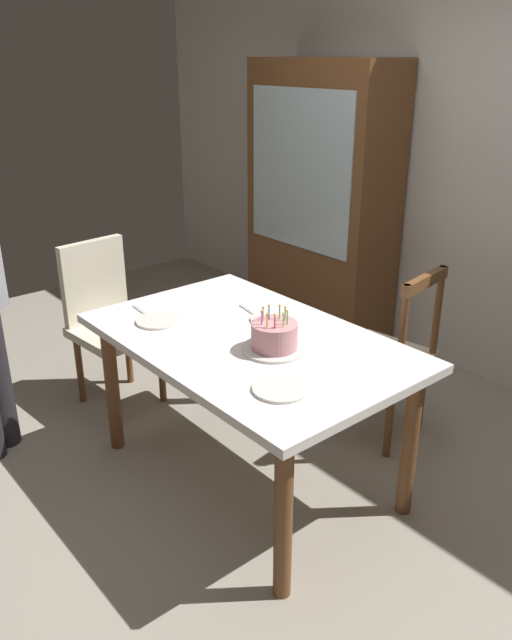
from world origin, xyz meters
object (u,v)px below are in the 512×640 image
object	(u,v)px
birthday_cake	(274,338)
china_cabinet	(321,203)
chair_spindle_back	(386,357)
plate_near_celebrant	(159,320)
plate_far_side	(273,319)
chair_upholstered	(107,315)
plate_near_guest	(281,389)
dining_table	(249,356)

from	to	relation	value
birthday_cake	china_cabinet	size ratio (longest dim) A/B	0.15
chair_spindle_back	birthday_cake	bearing A→B (deg)	-89.36
plate_near_celebrant	plate_far_side	size ratio (longest dim) A/B	1.00
plate_near_celebrant	chair_upholstered	xyz separation A→B (m)	(-0.73, 0.09, -0.22)
plate_near_celebrant	china_cabinet	distance (m)	1.91
plate_far_side	china_cabinet	world-z (taller)	china_cabinet
china_cabinet	plate_near_guest	bearing A→B (deg)	-48.95
plate_near_guest	dining_table	bearing A→B (deg)	154.66
dining_table	chair_upholstered	xyz separation A→B (m)	(-1.14, -0.13, -0.12)
birthday_cake	chair_upholstered	distance (m)	1.34
birthday_cake	chair_upholstered	bearing A→B (deg)	-174.57
dining_table	plate_near_guest	world-z (taller)	plate_near_guest
plate_near_guest	chair_upholstered	xyz separation A→B (m)	(-1.59, 0.09, -0.22)
plate_far_side	chair_upholstered	distance (m)	1.14
chair_upholstered	chair_spindle_back	bearing A→B (deg)	35.37
plate_near_celebrant	chair_spindle_back	bearing A→B (deg)	60.39
dining_table	plate_near_guest	xyz separation A→B (m)	(0.45, -0.21, 0.10)
plate_far_side	plate_near_guest	xyz separation A→B (m)	(0.52, -0.43, 0.00)
plate_near_guest	china_cabinet	xyz separation A→B (m)	(-1.54, 1.77, 0.19)
birthday_cake	china_cabinet	xyz separation A→B (m)	(-1.26, 1.56, 0.14)
birthday_cake	plate_near_celebrant	xyz separation A→B (m)	(-0.58, -0.21, -0.05)
plate_far_side	chair_upholstered	world-z (taller)	chair_upholstered
chair_upholstered	china_cabinet	distance (m)	1.73
plate_near_celebrant	plate_far_side	bearing A→B (deg)	51.63
dining_table	plate_far_side	xyz separation A→B (m)	(-0.07, 0.21, 0.10)
china_cabinet	birthday_cake	bearing A→B (deg)	-50.96
dining_table	birthday_cake	world-z (taller)	birthday_cake
dining_table	chair_spindle_back	bearing A→B (deg)	78.49
plate_far_side	chair_upholstered	xyz separation A→B (m)	(-1.06, -0.34, -0.22)
chair_spindle_back	china_cabinet	bearing A→B (deg)	148.78
chair_upholstered	china_cabinet	size ratio (longest dim) A/B	0.50
dining_table	chair_spindle_back	size ratio (longest dim) A/B	1.57
birthday_cake	plate_far_side	distance (m)	0.33
dining_table	plate_near_guest	bearing A→B (deg)	-25.34
plate_near_celebrant	plate_near_guest	distance (m)	0.86
birthday_cake	chair_spindle_back	world-z (taller)	chair_spindle_back
dining_table	birthday_cake	bearing A→B (deg)	-0.22
plate_far_side	plate_near_guest	distance (m)	0.67
plate_far_side	plate_near_celebrant	bearing A→B (deg)	-128.37
plate_near_celebrant	plate_far_side	distance (m)	0.54
dining_table	plate_far_side	bearing A→B (deg)	109.39
chair_upholstered	dining_table	bearing A→B (deg)	6.28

